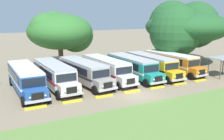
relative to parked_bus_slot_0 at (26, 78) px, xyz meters
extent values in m
plane|color=#84755B|center=(10.34, -7.30, -1.58)|extent=(220.00, 220.00, 0.00)
cube|color=olive|center=(10.34, -15.23, -1.58)|extent=(80.00, 11.50, 0.01)
cube|color=#23519E|center=(-0.01, 0.31, -0.03)|extent=(2.69, 9.25, 2.10)
cube|color=silver|center=(-0.01, 0.31, -0.20)|extent=(2.72, 9.27, 0.24)
cube|color=black|center=(1.26, 0.63, 0.47)|extent=(0.20, 8.00, 0.80)
cube|color=black|center=(-1.28, 0.58, 0.47)|extent=(0.20, 8.00, 0.80)
cube|color=silver|center=(-0.01, 0.31, 1.13)|extent=(2.61, 9.15, 0.22)
cube|color=#23519E|center=(0.10, -4.99, -0.56)|extent=(2.23, 1.44, 1.05)
cube|color=black|center=(0.12, -5.73, -0.53)|extent=(1.10, 0.12, 0.70)
cube|color=#B7B7BC|center=(0.12, -5.77, -0.96)|extent=(2.40, 0.25, 0.24)
cube|color=black|center=(0.09, -4.32, 0.47)|extent=(2.20, 0.10, 0.84)
cube|color=silver|center=(-0.10, 4.93, -0.14)|extent=(0.90, 0.08, 1.30)
sphere|color=#EAE5C6|center=(0.82, -5.77, -0.53)|extent=(0.20, 0.20, 0.20)
sphere|color=#EAE5C6|center=(-0.58, -5.80, -0.53)|extent=(0.20, 0.20, 0.20)
cylinder|color=black|center=(1.30, -4.87, -1.08)|extent=(0.30, 1.01, 1.00)
cylinder|color=black|center=(-1.10, -4.92, -1.08)|extent=(0.30, 1.01, 1.00)
cylinder|color=black|center=(1.13, 3.33, -1.08)|extent=(0.30, 1.01, 1.00)
cylinder|color=black|center=(-1.27, 3.28, -1.08)|extent=(0.30, 1.01, 1.00)
cube|color=silver|center=(3.30, 0.66, -0.03)|extent=(2.84, 9.29, 2.10)
cube|color=red|center=(3.30, 0.66, -0.20)|extent=(2.87, 9.31, 0.24)
cube|color=black|center=(4.56, 1.01, 0.47)|extent=(0.34, 8.00, 0.80)
cube|color=black|center=(2.02, 0.92, 0.47)|extent=(0.34, 8.00, 0.80)
cube|color=#B2B2B7|center=(3.30, 0.66, 1.13)|extent=(2.76, 9.18, 0.22)
cube|color=silver|center=(3.50, -4.63, -0.56)|extent=(2.25, 1.48, 1.05)
cube|color=black|center=(3.52, -5.37, -0.53)|extent=(1.10, 0.14, 0.70)
cube|color=#B7B7BC|center=(3.53, -5.41, -0.96)|extent=(2.41, 0.29, 0.24)
cube|color=black|center=(3.47, -3.96, 0.47)|extent=(2.20, 0.14, 0.84)
cube|color=red|center=(3.13, 5.28, -0.14)|extent=(0.90, 0.09, 1.30)
sphere|color=#EAE5C6|center=(4.23, -5.40, -0.53)|extent=(0.20, 0.20, 0.20)
sphere|color=#EAE5C6|center=(2.83, -5.45, -0.53)|extent=(0.20, 0.20, 0.20)
cylinder|color=black|center=(4.69, -4.49, -1.08)|extent=(0.32, 1.01, 1.00)
cylinder|color=black|center=(2.29, -4.58, -1.08)|extent=(0.32, 1.01, 1.00)
cylinder|color=black|center=(4.39, 3.71, -1.08)|extent=(0.32, 1.01, 1.00)
cylinder|color=black|center=(1.99, 3.62, -1.08)|extent=(0.32, 1.01, 1.00)
cube|color=#9E9993|center=(6.95, 0.55, -0.03)|extent=(3.41, 9.40, 2.10)
cube|color=#282828|center=(6.95, 0.55, -0.20)|extent=(3.44, 9.43, 0.24)
cube|color=black|center=(8.18, 0.97, 0.47)|extent=(0.84, 7.96, 0.80)
cube|color=black|center=(5.65, 0.72, 0.47)|extent=(0.84, 7.96, 0.80)
cube|color=#B2B2B7|center=(6.95, 0.55, 1.13)|extent=(3.32, 9.30, 0.22)
cube|color=#9E9993|center=(7.48, -4.73, -0.56)|extent=(2.33, 1.61, 1.05)
cube|color=black|center=(7.55, -5.46, -0.53)|extent=(1.10, 0.21, 0.70)
cube|color=#B7B7BC|center=(7.56, -5.50, -0.96)|extent=(2.41, 0.44, 0.24)
cube|color=black|center=(7.41, -4.06, 0.47)|extent=(2.19, 0.28, 0.84)
cube|color=#282828|center=(6.48, 5.14, -0.14)|extent=(0.90, 0.15, 1.30)
sphere|color=#EAE5C6|center=(8.25, -5.44, -0.53)|extent=(0.20, 0.20, 0.20)
sphere|color=#EAE5C6|center=(6.86, -5.58, -0.53)|extent=(0.20, 0.20, 0.20)
cylinder|color=black|center=(8.66, -4.51, -1.08)|extent=(0.38, 1.02, 1.00)
cylinder|color=black|center=(6.27, -4.75, -1.08)|extent=(0.38, 1.02, 1.00)
cylinder|color=black|center=(7.84, 3.65, -1.08)|extent=(0.38, 1.02, 1.00)
cylinder|color=black|center=(5.45, 3.41, -1.08)|extent=(0.38, 1.02, 1.00)
cube|color=silver|center=(10.29, 0.82, -0.03)|extent=(2.91, 9.30, 2.10)
cube|color=maroon|center=(10.29, 0.82, -0.20)|extent=(2.94, 9.33, 0.24)
cube|color=black|center=(11.55, 1.18, 0.47)|extent=(0.40, 7.99, 0.80)
cube|color=black|center=(9.01, 1.06, 0.47)|extent=(0.40, 7.99, 0.80)
cube|color=beige|center=(10.29, 0.82, 1.13)|extent=(2.83, 9.20, 0.22)
cube|color=silver|center=(10.53, -4.48, -0.56)|extent=(2.26, 1.50, 1.05)
cube|color=black|center=(10.56, -5.21, -0.53)|extent=(1.10, 0.15, 0.70)
cube|color=#B7B7BC|center=(10.57, -5.25, -0.96)|extent=(2.41, 0.31, 0.24)
cube|color=black|center=(10.50, -3.81, 0.47)|extent=(2.20, 0.16, 0.84)
cube|color=maroon|center=(10.08, 5.43, -0.14)|extent=(0.90, 0.10, 1.30)
sphere|color=#EAE5C6|center=(11.27, -5.23, -0.53)|extent=(0.20, 0.20, 0.20)
sphere|color=#EAE5C6|center=(9.87, -5.30, -0.53)|extent=(0.20, 0.20, 0.20)
cylinder|color=black|center=(11.73, -4.32, -1.08)|extent=(0.32, 1.01, 1.00)
cylinder|color=black|center=(9.33, -4.43, -1.08)|extent=(0.32, 1.01, 1.00)
cylinder|color=black|center=(11.35, 3.87, -1.08)|extent=(0.32, 1.01, 1.00)
cylinder|color=black|center=(8.96, 3.76, -1.08)|extent=(0.32, 1.01, 1.00)
cube|color=teal|center=(13.97, 0.24, -0.03)|extent=(2.60, 9.23, 2.10)
cube|color=white|center=(13.97, 0.24, -0.20)|extent=(2.63, 9.25, 0.24)
cube|color=black|center=(15.24, 0.55, 0.47)|extent=(0.12, 8.00, 0.80)
cube|color=black|center=(12.70, 0.53, 0.47)|extent=(0.12, 8.00, 0.80)
cube|color=#B2B2B7|center=(13.97, 0.24, 1.13)|extent=(2.52, 9.12, 0.22)
cube|color=teal|center=(14.03, -5.06, -0.56)|extent=(2.21, 1.42, 1.05)
cube|color=black|center=(14.04, -5.80, -0.53)|extent=(1.10, 0.11, 0.70)
cube|color=#B7B7BC|center=(14.04, -5.84, -0.96)|extent=(2.40, 0.23, 0.24)
cube|color=black|center=(14.02, -4.39, 0.47)|extent=(2.20, 0.08, 0.84)
cube|color=white|center=(13.92, 4.86, -0.14)|extent=(0.90, 0.07, 1.30)
sphere|color=#EAE5C6|center=(14.74, -5.84, -0.53)|extent=(0.20, 0.20, 0.20)
sphere|color=#EAE5C6|center=(13.34, -5.86, -0.53)|extent=(0.20, 0.20, 0.20)
cylinder|color=black|center=(15.23, -4.95, -1.08)|extent=(0.29, 1.00, 1.00)
cylinder|color=black|center=(12.83, -4.97, -1.08)|extent=(0.29, 1.00, 1.00)
cylinder|color=black|center=(15.14, 3.25, -1.08)|extent=(0.29, 1.00, 1.00)
cylinder|color=black|center=(12.74, 3.23, -1.08)|extent=(0.29, 1.00, 1.00)
cube|color=yellow|center=(17.17, 0.13, -0.03)|extent=(2.51, 9.20, 2.10)
cube|color=black|center=(17.17, 0.13, -0.20)|extent=(2.54, 9.22, 0.24)
cube|color=black|center=(18.44, 0.43, 0.47)|extent=(0.05, 8.00, 0.80)
cube|color=black|center=(15.90, 0.43, 0.47)|extent=(0.05, 8.00, 0.80)
cube|color=#B2B2B7|center=(17.17, 0.13, 1.13)|extent=(2.43, 9.10, 0.22)
cube|color=yellow|center=(17.17, -5.17, -0.56)|extent=(2.20, 1.40, 1.05)
cube|color=black|center=(17.17, -5.91, -0.53)|extent=(1.10, 0.10, 0.70)
cube|color=#B7B7BC|center=(17.17, -5.95, -0.96)|extent=(2.40, 0.20, 0.24)
cube|color=black|center=(17.17, -4.50, 0.47)|extent=(2.20, 0.06, 0.84)
cube|color=black|center=(17.18, 4.75, -0.14)|extent=(0.90, 0.06, 1.30)
sphere|color=#EAE5C6|center=(17.87, -5.96, -0.53)|extent=(0.20, 0.20, 0.20)
sphere|color=#EAE5C6|center=(16.47, -5.96, -0.53)|extent=(0.20, 0.20, 0.20)
cylinder|color=black|center=(18.37, -5.07, -1.08)|extent=(0.28, 1.00, 1.00)
cylinder|color=black|center=(15.97, -5.07, -1.08)|extent=(0.28, 1.00, 1.00)
cylinder|color=black|center=(18.37, 3.13, -1.08)|extent=(0.28, 1.00, 1.00)
cylinder|color=black|center=(15.97, 3.13, -1.08)|extent=(0.28, 1.00, 1.00)
cube|color=orange|center=(20.98, 0.36, -0.03)|extent=(3.03, 9.33, 2.10)
cube|color=white|center=(20.98, 0.36, -0.20)|extent=(3.06, 9.35, 0.24)
cube|color=black|center=(22.23, 0.73, 0.47)|extent=(0.51, 7.99, 0.80)
cube|color=black|center=(19.69, 0.58, 0.47)|extent=(0.51, 7.99, 0.80)
cube|color=silver|center=(20.98, 0.36, 1.13)|extent=(2.95, 9.23, 0.22)
cube|color=orange|center=(21.28, -4.94, -0.56)|extent=(2.28, 1.53, 1.05)
cube|color=black|center=(21.33, -5.67, -0.53)|extent=(1.10, 0.16, 0.70)
cube|color=#B7B7BC|center=(21.33, -5.71, -0.96)|extent=(2.41, 0.34, 0.24)
cube|color=black|center=(21.25, -4.27, 0.47)|extent=(2.20, 0.19, 0.84)
cube|color=white|center=(20.71, 4.97, -0.14)|extent=(0.90, 0.11, 1.30)
sphere|color=#EAE5C6|center=(22.03, -5.68, -0.53)|extent=(0.20, 0.20, 0.20)
sphere|color=#EAE5C6|center=(20.63, -5.77, -0.53)|extent=(0.20, 0.20, 0.20)
cylinder|color=black|center=(22.48, -4.77, -1.08)|extent=(0.34, 1.01, 1.00)
cylinder|color=black|center=(20.08, -4.91, -1.08)|extent=(0.34, 1.01, 1.00)
cylinder|color=black|center=(22.00, 3.42, -1.08)|extent=(0.34, 1.01, 1.00)
cylinder|color=black|center=(19.60, 3.28, -1.08)|extent=(0.34, 1.01, 1.00)
cube|color=yellow|center=(-0.16, -5.87, -1.51)|extent=(2.00, 0.36, 0.15)
cube|color=yellow|center=(3.34, -5.87, -1.51)|extent=(2.00, 0.36, 0.15)
cube|color=yellow|center=(6.84, -5.87, -1.51)|extent=(2.00, 0.36, 0.15)
cube|color=yellow|center=(10.34, -5.87, -1.51)|extent=(2.00, 0.36, 0.15)
cube|color=yellow|center=(13.84, -5.87, -1.51)|extent=(2.00, 0.36, 0.15)
cube|color=yellow|center=(17.34, -5.87, -1.51)|extent=(2.00, 0.36, 0.15)
cube|color=yellow|center=(20.84, -5.87, -1.51)|extent=(2.00, 0.36, 0.15)
cylinder|color=brown|center=(7.34, 11.17, 0.26)|extent=(0.79, 0.79, 3.69)
ellipsoid|color=#33702D|center=(7.34, 11.17, 4.27)|extent=(10.28, 10.41, 5.77)
sphere|color=#33702D|center=(10.45, 12.48, 3.60)|extent=(6.08, 6.08, 6.08)
sphere|color=#33702D|center=(5.01, 10.45, 4.68)|extent=(5.05, 5.05, 5.05)
sphere|color=#33702D|center=(7.34, 14.71, 4.63)|extent=(5.79, 5.79, 5.79)
cylinder|color=brown|center=(27.58, 4.08, 0.60)|extent=(1.07, 1.07, 4.35)
ellipsoid|color=#235628|center=(27.58, 4.08, 4.84)|extent=(13.85, 14.43, 5.51)
sphere|color=#235628|center=(31.36, 5.68, 5.07)|extent=(8.49, 8.49, 8.49)
sphere|color=#235628|center=(24.23, 3.05, 4.27)|extent=(8.55, 8.55, 8.55)
sphere|color=#235628|center=(27.58, 7.90, 5.26)|extent=(8.44, 8.44, 8.44)
cylinder|color=brown|center=(23.78, -6.53, -0.28)|extent=(0.14, 0.14, 2.60)
cylinder|color=brown|center=(26.78, -4.53, -0.28)|extent=(0.14, 0.14, 2.60)
cylinder|color=brown|center=(23.78, -4.53, -0.28)|extent=(0.14, 0.14, 2.60)
cube|color=#9EA3A8|center=(25.28, -5.53, 1.08)|extent=(3.60, 2.60, 0.12)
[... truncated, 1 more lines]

